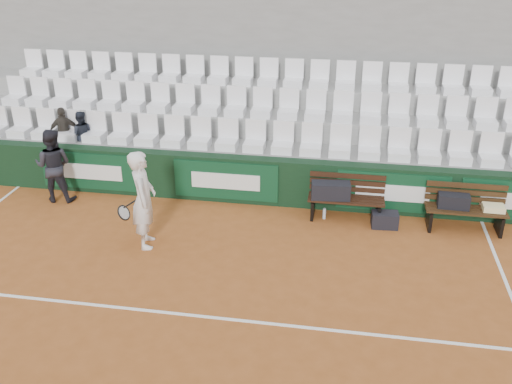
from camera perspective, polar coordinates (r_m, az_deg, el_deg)
name	(u,v)px	position (r m, az deg, el deg)	size (l,w,h in m)	color
ground	(186,315)	(8.93, -7.03, -12.10)	(80.00, 80.00, 0.00)	#995122
court_baseline	(186,315)	(8.92, -7.04, -12.07)	(18.00, 0.06, 0.01)	white
back_barrier	(240,179)	(12.00, -1.62, 1.27)	(18.00, 0.34, 1.00)	black
grandstand_tier_front	(242,168)	(12.58, -1.38, 2.45)	(18.00, 0.95, 1.00)	gray
grandstand_tier_mid	(250,143)	(13.37, -0.62, 4.91)	(18.00, 0.95, 1.45)	gray
grandstand_tier_back	(257,121)	(14.18, 0.05, 7.09)	(18.00, 0.95, 1.90)	#959592
grandstand_rear_wall	(261,65)	(14.43, 0.48, 12.57)	(18.00, 0.30, 4.40)	gray
seat_row_front	(240,135)	(12.13, -1.57, 5.68)	(11.90, 0.44, 0.63)	white
seat_row_mid	(248,102)	(12.87, -0.78, 8.98)	(11.90, 0.44, 0.63)	white
seat_row_back	(255,72)	(13.66, -0.07, 11.90)	(11.90, 0.44, 0.63)	white
bench_left	(345,208)	(11.53, 8.93, -1.63)	(1.50, 0.56, 0.45)	black
bench_right	(464,219)	(11.69, 20.10, -2.59)	(1.50, 0.56, 0.45)	#372210
sports_bag_left	(331,190)	(11.33, 7.48, 0.15)	(0.76, 0.33, 0.33)	black
sports_bag_right	(454,201)	(11.51, 19.15, -0.87)	(0.58, 0.27, 0.27)	black
towel	(493,208)	(11.70, 22.65, -1.47)	(0.39, 0.28, 0.11)	beige
sports_bag_ground	(385,220)	(11.39, 12.75, -2.72)	(0.51, 0.31, 0.31)	black
water_bottle_near	(324,214)	(11.51, 6.84, -2.15)	(0.06, 0.06, 0.23)	silver
water_bottle_far	(388,222)	(11.42, 13.09, -2.94)	(0.06, 0.06, 0.22)	#B0C3C8
tennis_player	(143,200)	(10.37, -11.20, -0.75)	(0.80, 0.77, 1.84)	silver
ball_kid	(54,165)	(12.66, -19.59, 2.52)	(0.77, 0.60, 1.59)	black
spectator_b	(62,113)	(13.43, -18.86, 7.48)	(0.68, 0.28, 1.16)	#322E28
spectator_c	(79,116)	(13.26, -17.29, 7.32)	(0.53, 0.41, 1.09)	black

